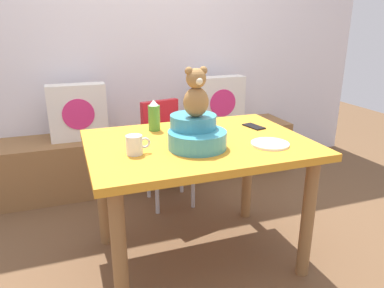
% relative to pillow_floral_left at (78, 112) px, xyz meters
% --- Properties ---
extents(ground_plane, '(8.00, 8.00, 0.00)m').
position_rel_pillow_floral_left_xyz_m(ground_plane, '(0.57, -1.16, -0.68)').
color(ground_plane, brown).
extents(back_wall, '(4.40, 0.10, 2.60)m').
position_rel_pillow_floral_left_xyz_m(back_wall, '(0.57, 0.29, 0.62)').
color(back_wall, silver).
rests_on(back_wall, ground_plane).
extents(window_bench, '(2.60, 0.44, 0.46)m').
position_rel_pillow_floral_left_xyz_m(window_bench, '(0.57, 0.02, -0.45)').
color(window_bench, olive).
rests_on(window_bench, ground_plane).
extents(pillow_floral_left, '(0.44, 0.15, 0.44)m').
position_rel_pillow_floral_left_xyz_m(pillow_floral_left, '(0.00, 0.00, 0.00)').
color(pillow_floral_left, white).
rests_on(pillow_floral_left, window_bench).
extents(pillow_floral_right, '(0.44, 0.15, 0.44)m').
position_rel_pillow_floral_left_xyz_m(pillow_floral_right, '(1.21, 0.00, 0.00)').
color(pillow_floral_right, white).
rests_on(pillow_floral_right, window_bench).
extents(dining_table, '(1.19, 0.87, 0.74)m').
position_rel_pillow_floral_left_xyz_m(dining_table, '(0.57, -1.16, -0.05)').
color(dining_table, orange).
rests_on(dining_table, ground_plane).
extents(highchair, '(0.39, 0.50, 0.79)m').
position_rel_pillow_floral_left_xyz_m(highchair, '(0.61, -0.42, -0.16)').
color(highchair, red).
rests_on(highchair, ground_plane).
extents(infant_seat_teal, '(0.30, 0.33, 0.16)m').
position_rel_pillow_floral_left_xyz_m(infant_seat_teal, '(0.53, -1.25, 0.13)').
color(infant_seat_teal, teal).
rests_on(infant_seat_teal, dining_table).
extents(teddy_bear, '(0.13, 0.12, 0.25)m').
position_rel_pillow_floral_left_xyz_m(teddy_bear, '(0.53, -1.25, 0.34)').
color(teddy_bear, olive).
rests_on(teddy_bear, infant_seat_teal).
extents(ketchup_bottle, '(0.07, 0.07, 0.18)m').
position_rel_pillow_floral_left_xyz_m(ketchup_bottle, '(0.40, -0.88, 0.15)').
color(ketchup_bottle, '#4C8C33').
rests_on(ketchup_bottle, dining_table).
extents(coffee_mug, '(0.12, 0.08, 0.09)m').
position_rel_pillow_floral_left_xyz_m(coffee_mug, '(0.21, -1.25, 0.11)').
color(coffee_mug, silver).
rests_on(coffee_mug, dining_table).
extents(dinner_plate_near, '(0.20, 0.20, 0.01)m').
position_rel_pillow_floral_left_xyz_m(dinner_plate_near, '(0.63, -0.99, 0.07)').
color(dinner_plate_near, white).
rests_on(dinner_plate_near, dining_table).
extents(dinner_plate_far, '(0.20, 0.20, 0.01)m').
position_rel_pillow_floral_left_xyz_m(dinner_plate_far, '(0.90, -1.35, 0.07)').
color(dinner_plate_far, white).
rests_on(dinner_plate_far, dining_table).
extents(cell_phone, '(0.10, 0.16, 0.01)m').
position_rel_pillow_floral_left_xyz_m(cell_phone, '(0.99, -1.02, 0.06)').
color(cell_phone, black).
rests_on(cell_phone, dining_table).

